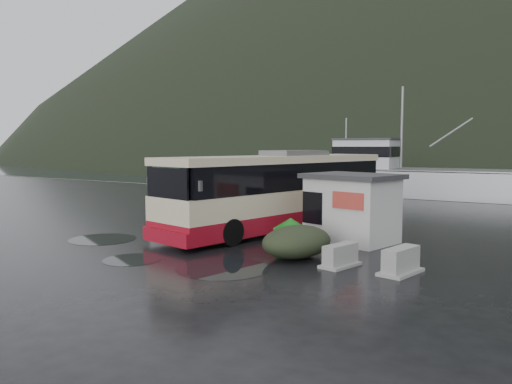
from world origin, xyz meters
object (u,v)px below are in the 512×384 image
Objects in this scene: waste_bin_right at (290,253)px; jersey_barrier_a at (340,266)px; dome_tent at (297,257)px; fishing_trawler at (436,192)px; white_van at (203,219)px; waste_bin_left at (225,239)px; ticket_kiosk at (351,241)px; coach_bus at (280,229)px; jersey_barrier_b at (400,274)px.

jersey_barrier_a is at bearing -20.13° from waste_bin_right.
dome_tent is 28.35m from fishing_trawler.
jersey_barrier_a is at bearing -35.92° from white_van.
waste_bin_right is at bearing -38.25° from white_van.
waste_bin_left is 1.19× the size of waste_bin_right.
ticket_kiosk is (4.72, 2.31, 0.00)m from waste_bin_left.
waste_bin_left is at bearing -91.24° from coach_bus.
waste_bin_right is 0.37× the size of ticket_kiosk.
jersey_barrier_b is (7.23, -5.07, 0.00)m from coach_bus.
waste_bin_left is 0.54× the size of dome_tent.
jersey_barrier_a is 28.90m from fishing_trawler.
ticket_kiosk is at bearing 82.92° from dome_tent.
dome_tent is at bearing -39.03° from white_van.
coach_bus reaches higher than ticket_kiosk.
waste_bin_right is at bearing -44.61° from coach_bus.
waste_bin_right is 3.48m from ticket_kiosk.
white_van is 5.73m from waste_bin_left.
coach_bus is 8.83m from jersey_barrier_b.
jersey_barrier_b is (12.20, -5.55, 0.00)m from white_van.
jersey_barrier_b is at bearing -12.13° from waste_bin_left.
waste_bin_left is at bearing -49.02° from white_van.
fishing_trawler is at bearing 101.12° from jersey_barrier_b.
coach_bus is 5.00m from white_van.
jersey_barrier_b is (3.71, -0.22, 0.00)m from dome_tent.
ticket_kiosk is at bearing -88.99° from fishing_trawler.
coach_bus reaches higher than dome_tent.
jersey_barrier_b is at bearing -24.13° from coach_bus.
white_van is 23.88m from fishing_trawler.
white_van is at bearing -174.59° from coach_bus.
ticket_kiosk is at bearing 107.56° from jersey_barrier_a.
waste_bin_right is 0.89× the size of jersey_barrier_a.
ticket_kiosk is at bearing 128.82° from jersey_barrier_b.
jersey_barrier_b is (7.95, -1.71, 0.00)m from waste_bin_left.
coach_bus is 4.13m from ticket_kiosk.
ticket_kiosk is (3.99, -1.05, 0.00)m from coach_bus.
waste_bin_left is at bearing 164.70° from waste_bin_right.
dome_tent is 3.71m from jersey_barrier_b.
dome_tent is at bearing -90.68° from fishing_trawler.
waste_bin_left is 4.50m from dome_tent.
coach_bus is at bearing 125.94° from dome_tent.
waste_bin_right is 2.46m from jersey_barrier_a.
coach_bus reaches higher than waste_bin_right.
ticket_kiosk reaches higher than jersey_barrier_a.
white_van is 4.97× the size of waste_bin_right.
dome_tent is 1.83m from jersey_barrier_a.
fishing_trawler reaches higher than waste_bin_left.
white_van is at bearing -110.55° from fishing_trawler.
jersey_barrier_a is (5.31, -5.23, 0.00)m from coach_bus.
fishing_trawler reaches higher than dome_tent.
fishing_trawler reaches higher than coach_bus.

